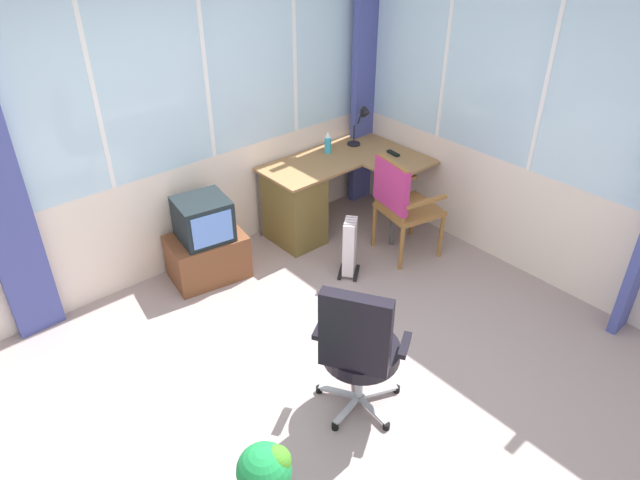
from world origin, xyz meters
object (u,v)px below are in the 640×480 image
desk_lamp (364,120)px  wooden_armchair (399,197)px  office_chair (358,346)px  space_heater (350,246)px  spray_bottle (328,143)px  tv_remote (393,153)px  potted_plant (266,472)px  tv_on_stand (206,244)px  desk (302,201)px

desk_lamp → wooden_armchair: bearing=-114.2°
wooden_armchair → office_chair: size_ratio=0.93×
space_heater → desk_lamp: bearing=41.3°
desk_lamp → spray_bottle: (-0.40, 0.07, -0.15)m
tv_remote → space_heater: bearing=-149.2°
spray_bottle → potted_plant: (-2.37, -2.19, -0.58)m
spray_bottle → space_heater: spray_bottle is taller
wooden_armchair → tv_on_stand: (-1.49, 0.83, -0.27)m
spray_bottle → tv_on_stand: size_ratio=0.28×
desk → potted_plant: (-1.94, -2.06, -0.16)m
tv_remote → wooden_armchair: (-0.44, -0.49, -0.13)m
desk → tv_on_stand: bearing=178.4°
office_chair → desk: bearing=59.9°
desk_lamp → space_heater: 1.39m
desk → space_heater: (-0.06, -0.74, -0.12)m
spray_bottle → desk: bearing=-163.4°
wooden_armchair → tv_on_stand: 1.73m
wooden_armchair → tv_on_stand: bearing=150.9°
office_chair → potted_plant: 0.90m
office_chair → space_heater: size_ratio=1.89×
tv_remote → wooden_armchair: 0.67m
office_chair → space_heater: (1.05, 1.18, -0.30)m
desk → office_chair: size_ratio=1.39×
desk_lamp → potted_plant: (-2.78, -2.12, -0.74)m
wooden_armchair → potted_plant: bearing=-152.3°
space_heater → desk: bearing=85.0°
tv_remote → space_heater: size_ratio=0.27×
space_heater → potted_plant: 2.29m
tv_remote → spray_bottle: bearing=142.5°
office_chair → space_heater: office_chair is taller
office_chair → tv_on_stand: bearing=87.8°
desk_lamp → wooden_armchair: desk_lamp is taller
desk_lamp → tv_on_stand: desk_lamp is taller
potted_plant → spray_bottle: bearing=42.7°
tv_remote → spray_bottle: spray_bottle is taller
tv_remote → spray_bottle: (-0.45, 0.44, 0.09)m
office_chair → tv_remote: bearing=38.7°
desk_lamp → tv_on_stand: (-1.88, -0.03, -0.64)m
desk → wooden_armchair: wooden_armchair is taller
office_chair → tv_on_stand: (0.08, 1.95, -0.24)m
spray_bottle → potted_plant: bearing=-137.3°
spray_bottle → office_chair: size_ratio=0.21×
wooden_armchair → potted_plant: (-2.39, -1.26, -0.36)m
spray_bottle → office_chair: office_chair is taller
desk_lamp → tv_remote: bearing=-82.0°
desk_lamp → desk: bearing=-176.1°
tv_on_stand → space_heater: tv_on_stand is taller
tv_on_stand → tv_remote: bearing=-10.1°
desk → tv_remote: 1.00m
space_heater → office_chair: bearing=-131.6°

